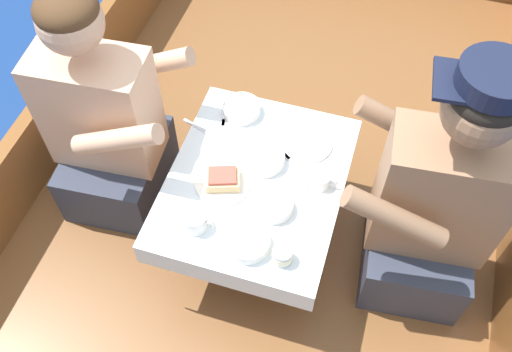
{
  "coord_description": "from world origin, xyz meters",
  "views": [
    {
      "loc": [
        0.34,
        -1.17,
        2.39
      ],
      "look_at": [
        0.0,
        -0.07,
        0.76
      ],
      "focal_mm": 40.0,
      "sensor_mm": 36.0,
      "label": 1
    }
  ],
  "objects_px": {
    "person_starboard": "(434,205)",
    "coffee_cup_starboard": "(322,180)",
    "person_port": "(106,125)",
    "sandwich": "(223,179)",
    "coffee_cup_port": "(195,221)",
    "tin_can": "(282,255)"
  },
  "relations": [
    {
      "from": "person_starboard",
      "to": "coffee_cup_starboard",
      "type": "relative_size",
      "value": 11.44
    },
    {
      "from": "coffee_cup_port",
      "to": "tin_can",
      "type": "xyz_separation_m",
      "value": [
        0.31,
        -0.03,
        -0.01
      ]
    },
    {
      "from": "coffee_cup_port",
      "to": "coffee_cup_starboard",
      "type": "height_order",
      "value": "coffee_cup_port"
    },
    {
      "from": "person_starboard",
      "to": "coffee_cup_starboard",
      "type": "height_order",
      "value": "person_starboard"
    },
    {
      "from": "coffee_cup_port",
      "to": "tin_can",
      "type": "bearing_deg",
      "value": -6.15
    },
    {
      "from": "coffee_cup_starboard",
      "to": "tin_can",
      "type": "bearing_deg",
      "value": -99.21
    },
    {
      "from": "person_starboard",
      "to": "coffee_cup_starboard",
      "type": "xyz_separation_m",
      "value": [
        -0.38,
        0.01,
        -0.03
      ]
    },
    {
      "from": "person_starboard",
      "to": "tin_can",
      "type": "bearing_deg",
      "value": 30.71
    },
    {
      "from": "coffee_cup_starboard",
      "to": "tin_can",
      "type": "xyz_separation_m",
      "value": [
        -0.05,
        -0.32,
        -0.0
      ]
    },
    {
      "from": "coffee_cup_port",
      "to": "sandwich",
      "type": "bearing_deg",
      "value": 81.16
    },
    {
      "from": "sandwich",
      "to": "coffee_cup_port",
      "type": "bearing_deg",
      "value": -98.84
    },
    {
      "from": "sandwich",
      "to": "coffee_cup_starboard",
      "type": "bearing_deg",
      "value": 16.67
    },
    {
      "from": "coffee_cup_port",
      "to": "person_starboard",
      "type": "bearing_deg",
      "value": 20.83
    },
    {
      "from": "person_starboard",
      "to": "person_port",
      "type": "bearing_deg",
      "value": -6.08
    },
    {
      "from": "coffee_cup_starboard",
      "to": "tin_can",
      "type": "distance_m",
      "value": 0.32
    },
    {
      "from": "person_port",
      "to": "sandwich",
      "type": "height_order",
      "value": "person_port"
    },
    {
      "from": "sandwich",
      "to": "coffee_cup_port",
      "type": "height_order",
      "value": "coffee_cup_port"
    },
    {
      "from": "tin_can",
      "to": "coffee_cup_port",
      "type": "bearing_deg",
      "value": 173.85
    },
    {
      "from": "sandwich",
      "to": "coffee_cup_port",
      "type": "relative_size",
      "value": 1.31
    },
    {
      "from": "person_starboard",
      "to": "tin_can",
      "type": "xyz_separation_m",
      "value": [
        -0.43,
        -0.32,
        -0.03
      ]
    },
    {
      "from": "person_starboard",
      "to": "tin_can",
      "type": "height_order",
      "value": "person_starboard"
    },
    {
      "from": "person_starboard",
      "to": "sandwich",
      "type": "xyz_separation_m",
      "value": [
        -0.71,
        -0.09,
        -0.02
      ]
    }
  ]
}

